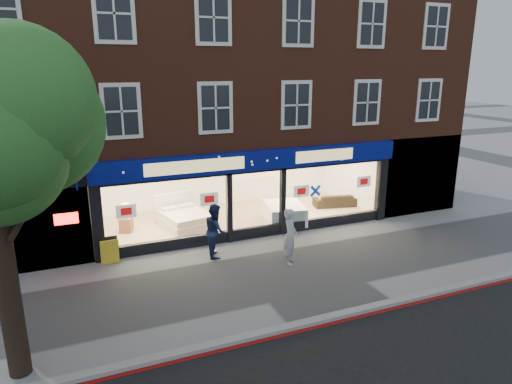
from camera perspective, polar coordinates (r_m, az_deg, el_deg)
ground at (r=14.45m, az=4.82°, el=-9.69°), size 120.00×120.00×0.00m
kerb_line at (r=12.11m, az=11.80°, el=-15.28°), size 60.00×0.10×0.01m
kerb_stone at (r=12.23m, az=11.28°, el=-14.64°), size 60.00×0.25×0.12m
showroom_floor at (r=18.90m, az=-2.51°, el=-3.30°), size 11.00×4.50×0.10m
building at (r=19.49m, az=-4.58°, el=17.02°), size 19.00×8.26×10.30m
display_bed at (r=17.97m, az=-8.96°, el=-3.24°), size 2.05×2.33×1.15m
bedside_table at (r=17.85m, az=-15.91°, el=-3.95°), size 0.59×0.59×0.55m
mattress_stack at (r=18.28m, az=3.56°, el=-2.63°), size 1.77×2.07×0.72m
sofa at (r=20.58m, az=9.80°, el=-1.00°), size 1.98×1.11×0.55m
a_board at (r=15.39m, az=-17.84°, el=-7.03°), size 0.58×0.38×0.88m
pedestrian_grey at (r=14.60m, az=4.29°, el=-5.53°), size 0.71×0.79×1.82m
pedestrian_blue at (r=15.15m, az=-5.08°, el=-4.80°), size 0.83×0.98×1.80m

